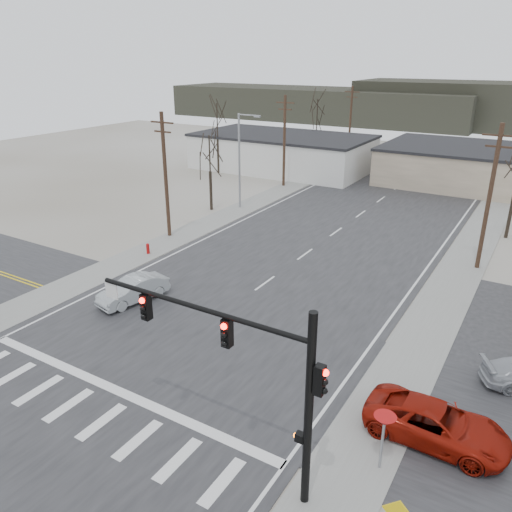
{
  "coord_description": "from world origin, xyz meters",
  "views": [
    {
      "loc": [
        14.87,
        -17.74,
        13.95
      ],
      "look_at": [
        0.31,
        6.36,
        2.6
      ],
      "focal_mm": 35.0,
      "sensor_mm": 36.0,
      "label": 1
    }
  ],
  "objects_px": {
    "car_far_a": "(468,167)",
    "car_far_b": "(407,154)",
    "traffic_signal_mast": "(256,367)",
    "car_parked_red": "(436,424)",
    "fire_hydrant": "(148,248)",
    "sedan_crossing": "(133,290)"
  },
  "relations": [
    {
      "from": "traffic_signal_mast",
      "to": "sedan_crossing",
      "type": "relative_size",
      "value": 2.01
    },
    {
      "from": "fire_hydrant",
      "to": "car_far_a",
      "type": "bearing_deg",
      "value": 69.81
    },
    {
      "from": "fire_hydrant",
      "to": "car_far_b",
      "type": "bearing_deg",
      "value": 82.07
    },
    {
      "from": "sedan_crossing",
      "to": "car_parked_red",
      "type": "bearing_deg",
      "value": 4.09
    },
    {
      "from": "sedan_crossing",
      "to": "car_far_b",
      "type": "relative_size",
      "value": 1.05
    },
    {
      "from": "car_far_a",
      "to": "car_far_b",
      "type": "bearing_deg",
      "value": -7.09
    },
    {
      "from": "sedan_crossing",
      "to": "car_parked_red",
      "type": "relative_size",
      "value": 0.82
    },
    {
      "from": "car_far_b",
      "to": "car_parked_red",
      "type": "xyz_separation_m",
      "value": [
        16.53,
        -55.92,
        0.02
      ]
    },
    {
      "from": "fire_hydrant",
      "to": "sedan_crossing",
      "type": "bearing_deg",
      "value": -53.71
    },
    {
      "from": "traffic_signal_mast",
      "to": "car_parked_red",
      "type": "xyz_separation_m",
      "value": [
        4.97,
        5.2,
        -3.89
      ]
    },
    {
      "from": "traffic_signal_mast",
      "to": "car_far_b",
      "type": "height_order",
      "value": "traffic_signal_mast"
    },
    {
      "from": "traffic_signal_mast",
      "to": "car_far_a",
      "type": "xyz_separation_m",
      "value": [
        -2.52,
        56.56,
        -3.89
      ]
    },
    {
      "from": "car_far_a",
      "to": "car_far_b",
      "type": "xyz_separation_m",
      "value": [
        -9.04,
        4.56,
        -0.02
      ]
    },
    {
      "from": "traffic_signal_mast",
      "to": "fire_hydrant",
      "type": "height_order",
      "value": "traffic_signal_mast"
    },
    {
      "from": "sedan_crossing",
      "to": "car_far_b",
      "type": "distance_m",
      "value": 53.26
    },
    {
      "from": "fire_hydrant",
      "to": "car_far_b",
      "type": "xyz_separation_m",
      "value": [
        6.53,
        46.92,
        0.32
      ]
    },
    {
      "from": "traffic_signal_mast",
      "to": "fire_hydrant",
      "type": "xyz_separation_m",
      "value": [
        -18.09,
        14.2,
        -4.22
      ]
    },
    {
      "from": "fire_hydrant",
      "to": "sedan_crossing",
      "type": "xyz_separation_m",
      "value": [
        4.63,
        -6.31,
        0.33
      ]
    },
    {
      "from": "traffic_signal_mast",
      "to": "car_parked_red",
      "type": "relative_size",
      "value": 1.65
    },
    {
      "from": "traffic_signal_mast",
      "to": "sedan_crossing",
      "type": "distance_m",
      "value": 16.08
    },
    {
      "from": "sedan_crossing",
      "to": "car_far_a",
      "type": "bearing_deg",
      "value": 89.73
    },
    {
      "from": "car_parked_red",
      "to": "traffic_signal_mast",
      "type": "bearing_deg",
      "value": 137.5
    }
  ]
}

